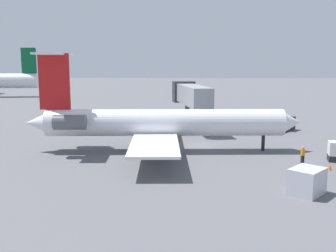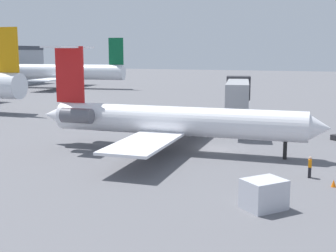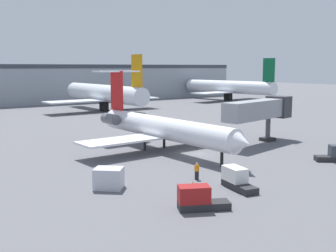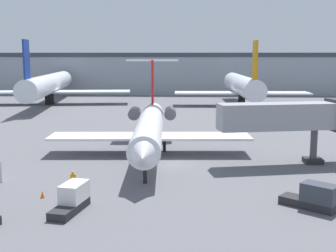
% 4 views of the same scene
% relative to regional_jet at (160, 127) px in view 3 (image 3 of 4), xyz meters
% --- Properties ---
extents(ground_plane, '(400.00, 400.00, 0.10)m').
position_rel_regional_jet_xyz_m(ground_plane, '(2.38, -4.47, -3.20)').
color(ground_plane, '#5B5B60').
extents(regional_jet, '(22.47, 29.24, 10.31)m').
position_rel_regional_jet_xyz_m(regional_jet, '(0.00, 0.00, 0.00)').
color(regional_jet, white).
rests_on(regional_jet, ground_plane).
extents(jet_bridge, '(14.36, 5.57, 6.50)m').
position_rel_regional_jet_xyz_m(jet_bridge, '(15.13, -3.81, 1.64)').
color(jet_bridge, gray).
rests_on(jet_bridge, ground_plane).
extents(ground_crew_marshaller, '(0.42, 0.29, 1.69)m').
position_rel_regional_jet_xyz_m(ground_crew_marshaller, '(-5.03, -13.88, -2.30)').
color(ground_crew_marshaller, black).
rests_on(ground_crew_marshaller, ground_plane).
extents(baggage_tug_lead, '(2.15, 4.20, 1.90)m').
position_rel_regional_jet_xyz_m(baggage_tug_lead, '(-3.96, -18.26, -2.32)').
color(baggage_tug_lead, '#262628').
rests_on(baggage_tug_lead, ground_plane).
extents(baggage_tug_spare, '(4.21, 3.03, 1.90)m').
position_rel_regional_jet_xyz_m(baggage_tug_spare, '(-10.36, -20.61, -2.32)').
color(baggage_tug_spare, '#262628').
rests_on(baggage_tug_spare, ground_plane).
extents(cargo_container_uld, '(3.16, 3.11, 1.89)m').
position_rel_regional_jet_xyz_m(cargo_container_uld, '(-13.41, -11.62, -2.21)').
color(cargo_container_uld, silver).
rests_on(cargo_container_uld, ground_plane).
extents(traffic_cone_near, '(0.36, 0.36, 0.55)m').
position_rel_regional_jet_xyz_m(traffic_cone_near, '(-6.98, -15.67, -2.88)').
color(traffic_cone_near, orange).
rests_on(traffic_cone_near, ground_plane).
extents(terminal_building, '(155.33, 24.31, 11.61)m').
position_rel_regional_jet_xyz_m(terminal_building, '(2.38, 84.89, 2.67)').
color(terminal_building, '#8C939E').
rests_on(terminal_building, ground_plane).
extents(parked_airliner_centre, '(29.34, 34.86, 13.55)m').
position_rel_regional_jet_xyz_m(parked_airliner_centre, '(15.94, 48.02, 1.22)').
color(parked_airliner_centre, silver).
rests_on(parked_airliner_centre, ground_plane).
extents(parked_airliner_east_mid, '(29.42, 34.62, 13.45)m').
position_rel_regional_jet_xyz_m(parked_airliner_east_mid, '(63.99, 54.45, 1.17)').
color(parked_airliner_east_mid, silver).
rests_on(parked_airliner_east_mid, ground_plane).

